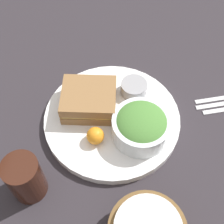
% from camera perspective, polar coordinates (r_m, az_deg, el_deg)
% --- Properties ---
extents(ground_plane, '(4.00, 4.00, 0.00)m').
position_cam_1_polar(ground_plane, '(0.78, -0.00, -1.72)').
color(ground_plane, '#2D282D').
extents(plate, '(0.33, 0.33, 0.02)m').
position_cam_1_polar(plate, '(0.77, -0.00, -1.29)').
color(plate, white).
rests_on(plate, ground_plane).
extents(sandwich, '(0.15, 0.13, 0.06)m').
position_cam_1_polar(sandwich, '(0.76, -4.23, 2.23)').
color(sandwich, olive).
rests_on(sandwich, plate).
extents(salad_bowl, '(0.13, 0.13, 0.07)m').
position_cam_1_polar(salad_bowl, '(0.71, 5.33, -2.50)').
color(salad_bowl, white).
rests_on(salad_bowl, plate).
extents(dressing_cup, '(0.07, 0.07, 0.03)m').
position_cam_1_polar(dressing_cup, '(0.80, 4.02, 4.40)').
color(dressing_cup, '#99999E').
rests_on(dressing_cup, plate).
extents(orange_wedge, '(0.04, 0.04, 0.04)m').
position_cam_1_polar(orange_wedge, '(0.71, -3.07, -4.35)').
color(orange_wedge, orange).
rests_on(orange_wedge, plate).
extents(drink_glass, '(0.07, 0.07, 0.11)m').
position_cam_1_polar(drink_glass, '(0.68, -15.58, -11.58)').
color(drink_glass, '#38190F').
rests_on(drink_glass, ground_plane).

